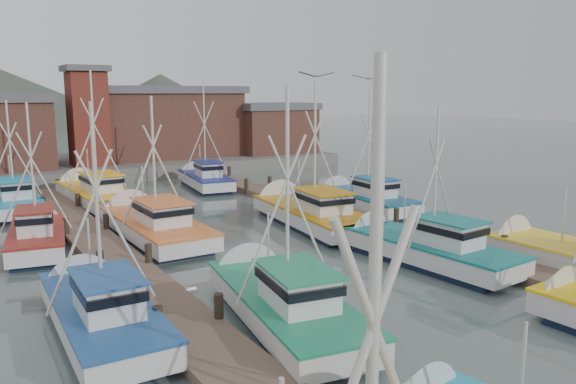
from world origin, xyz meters
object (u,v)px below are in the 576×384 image
boat_4 (279,301)px  boat_8 (151,225)px  lookout_tower (88,115)px  boat_12 (94,193)px

boat_4 → boat_8: 12.83m
boat_4 → lookout_tower: bearing=95.9°
boat_12 → boat_8: bearing=-91.7°
lookout_tower → boat_8: 23.14m
boat_12 → boat_4: bearing=-92.2°
boat_8 → boat_12: bearing=90.6°
lookout_tower → boat_4: size_ratio=0.91×
boat_8 → lookout_tower: bearing=83.8°
lookout_tower → boat_8: bearing=-95.3°
boat_8 → boat_12: (-0.31, 11.19, 0.01)m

